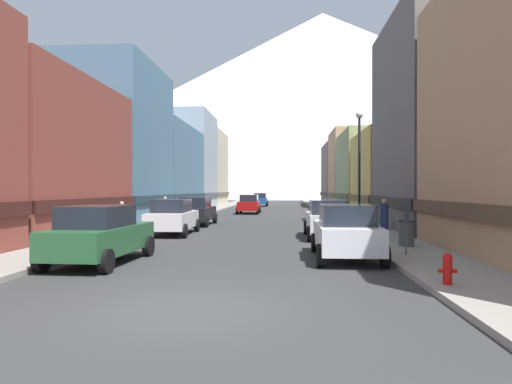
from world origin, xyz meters
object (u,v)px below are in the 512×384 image
at_px(car_driving_1, 249,204).
at_px(pedestrian_1, 165,210).
at_px(parking_meter_near, 406,228).
at_px(pedestrian_0, 384,219).
at_px(potted_plant_1, 403,227).
at_px(car_right_1, 328,219).
at_px(streetlamp_right, 359,153).
at_px(car_right_0, 346,232).
at_px(car_left_1, 173,217).
at_px(potted_plant_0, 383,220).
at_px(fire_hydrant_near, 448,268).
at_px(trash_bin_right, 406,233).
at_px(car_driving_0, 260,200).
at_px(car_left_0, 100,234).
at_px(car_left_2, 196,211).
at_px(pedestrian_2, 122,218).

xyz_separation_m(car_driving_1, pedestrian_1, (-4.65, -12.44, 0.00)).
relative_size(parking_meter_near, pedestrian_1, 0.81).
height_order(pedestrian_0, pedestrian_1, pedestrian_0).
distance_m(car_driving_1, potted_plant_1, 23.90).
xyz_separation_m(car_right_1, streetlamp_right, (1.55, 0.61, 3.09)).
relative_size(car_right_0, car_right_1, 1.00).
xyz_separation_m(car_left_1, pedestrian_0, (10.05, -1.78, 0.04)).
bearing_deg(potted_plant_0, fire_hydrant_near, -96.31).
bearing_deg(pedestrian_0, trash_bin_right, -88.29).
relative_size(potted_plant_0, pedestrian_0, 0.52).
xyz_separation_m(car_driving_0, potted_plant_1, (8.60, -40.96, -0.28)).
bearing_deg(car_left_1, car_right_1, -7.97).
height_order(car_left_0, car_right_0, same).
relative_size(trash_bin_right, pedestrian_1, 0.60).
relative_size(trash_bin_right, pedestrian_0, 0.58).
xyz_separation_m(car_left_1, car_right_1, (7.60, -1.06, 0.00)).
xyz_separation_m(parking_meter_near, potted_plant_0, (1.25, 9.36, -0.35)).
distance_m(car_left_2, car_right_1, 10.40).
bearing_deg(car_driving_1, car_left_2, -98.85).
bearing_deg(car_driving_1, pedestrian_1, -110.50).
relative_size(car_left_0, car_right_0, 1.01).
xyz_separation_m(car_left_2, streetlamp_right, (9.15, -6.50, 3.09)).
height_order(car_left_0, parking_meter_near, car_left_0).
xyz_separation_m(car_right_0, pedestrian_0, (2.45, 5.74, 0.04)).
bearing_deg(car_left_1, pedestrian_2, -171.20).
xyz_separation_m(car_driving_0, pedestrian_2, (-4.65, -39.21, -0.05)).
relative_size(potted_plant_0, potted_plant_1, 1.05).
height_order(car_driving_0, pedestrian_1, pedestrian_1).
bearing_deg(potted_plant_1, car_driving_0, 101.86).
distance_m(parking_meter_near, pedestrian_2, 13.90).
distance_m(car_right_1, fire_hydrant_near, 11.13).
relative_size(car_right_0, fire_hydrant_near, 6.27).
bearing_deg(potted_plant_1, trash_bin_right, -102.23).
distance_m(fire_hydrant_near, streetlamp_right, 12.11).
height_order(fire_hydrant_near, pedestrian_0, pedestrian_0).
bearing_deg(streetlamp_right, potted_plant_0, 55.64).
distance_m(car_right_0, fire_hydrant_near, 4.85).
distance_m(car_right_1, car_driving_0, 40.26).
height_order(car_driving_0, fire_hydrant_near, car_driving_0).
distance_m(car_left_0, fire_hydrant_near, 9.78).
distance_m(trash_bin_right, pedestrian_1, 18.00).
relative_size(car_driving_1, pedestrian_1, 2.69).
xyz_separation_m(car_left_2, car_right_0, (7.60, -13.56, 0.00)).
relative_size(car_left_1, potted_plant_1, 5.22).
bearing_deg(potted_plant_0, car_left_0, -134.81).
height_order(car_driving_1, fire_hydrant_near, car_driving_1).
distance_m(car_left_0, pedestrian_0, 12.33).
xyz_separation_m(car_left_2, car_right_1, (7.60, -7.11, 0.00)).
height_order(car_left_0, fire_hydrant_near, car_left_0).
relative_size(car_driving_1, streetlamp_right, 0.75).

